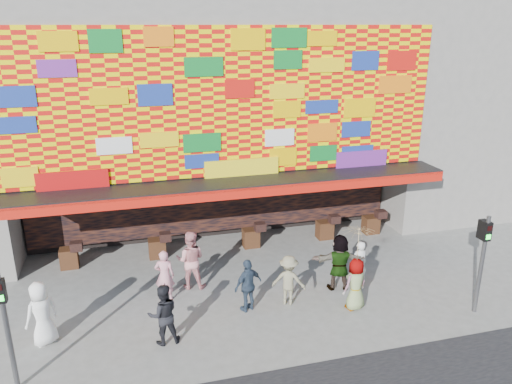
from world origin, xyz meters
TOP-DOWN VIEW (x-y plane):
  - ground at (0.00, 0.00)m, footprint 90.00×90.00m
  - shop_building at (0.00, 8.18)m, footprint 15.20×9.40m
  - neighbor_right at (13.00, 8.00)m, footprint 11.00×8.00m
  - signal_left at (-6.20, -1.50)m, footprint 0.22×0.20m
  - signal_right at (6.20, -1.50)m, footprint 0.22×0.20m
  - ped_a at (-5.78, 0.19)m, footprint 1.04×0.96m
  - ped_b at (-2.49, 1.57)m, footprint 0.67×0.52m
  - ped_c at (-2.73, -0.62)m, footprint 0.86×0.69m
  - ped_d at (1.06, 0.37)m, footprint 1.16×0.98m
  - ped_e at (-0.20, 0.33)m, footprint 1.03×0.75m
  - ped_f at (2.89, 0.81)m, footprint 1.78×0.90m
  - ped_g at (2.86, -0.41)m, footprint 0.88×0.69m
  - ped_h at (3.56, 0.79)m, footprint 0.61×0.44m
  - ped_i at (-1.62, 2.13)m, footprint 1.10×0.96m
  - parasol at (2.86, -0.41)m, footprint 1.15×1.17m

SIDE VIEW (x-z plane):
  - ground at x=0.00m, z-range 0.00..0.00m
  - ped_h at x=3.56m, z-range 0.00..1.55m
  - ped_d at x=1.06m, z-range 0.00..1.56m
  - ped_g at x=2.86m, z-range 0.00..1.60m
  - ped_e at x=-0.20m, z-range 0.00..1.63m
  - ped_b at x=-2.49m, z-range 0.00..1.63m
  - ped_c at x=-2.73m, z-range 0.00..1.68m
  - ped_a at x=-5.78m, z-range 0.00..1.78m
  - ped_f at x=2.89m, z-range 0.00..1.84m
  - ped_i at x=-1.62m, z-range 0.00..1.91m
  - signal_left at x=-6.20m, z-range 0.36..3.36m
  - signal_right at x=6.20m, z-range 0.36..3.36m
  - parasol at x=2.86m, z-range 1.22..3.07m
  - shop_building at x=0.00m, z-range 0.23..10.23m
  - neighbor_right at x=13.00m, z-range 0.00..12.00m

